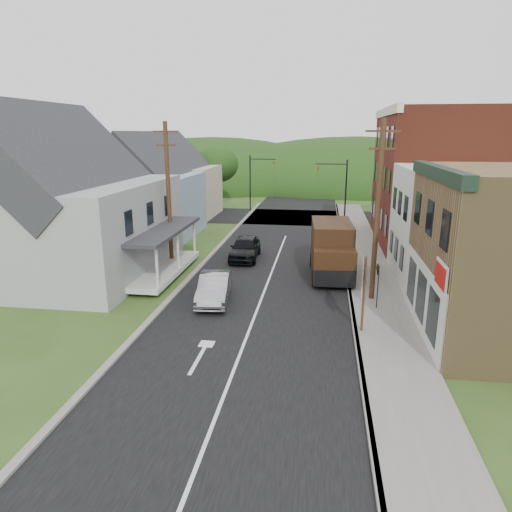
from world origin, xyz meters
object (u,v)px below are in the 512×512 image
at_px(dark_sedan, 245,248).
at_px(warning_sign, 378,279).
at_px(route_sign_cluster, 363,283).
at_px(delivery_van, 332,250).
at_px(silver_sedan, 214,288).

bearing_deg(dark_sedan, warning_sign, -48.03).
xyz_separation_m(dark_sedan, route_sign_cluster, (6.90, -11.07, 1.50)).
xyz_separation_m(dark_sedan, delivery_van, (5.74, -3.00, 0.84)).
bearing_deg(silver_sedan, route_sign_cluster, -28.93).
height_order(delivery_van, route_sign_cluster, route_sign_cluster).
height_order(silver_sedan, route_sign_cluster, route_sign_cluster).
xyz_separation_m(dark_sedan, warning_sign, (7.84, -8.31, 0.83)).
bearing_deg(delivery_van, route_sign_cluster, -85.03).
distance_m(dark_sedan, delivery_van, 6.53).
xyz_separation_m(silver_sedan, warning_sign, (8.01, -0.13, 0.90)).
bearing_deg(route_sign_cluster, delivery_van, 102.20).
bearing_deg(route_sign_cluster, warning_sign, 75.26).
bearing_deg(warning_sign, route_sign_cluster, -116.63).
bearing_deg(silver_sedan, delivery_van, 34.45).
distance_m(silver_sedan, dark_sedan, 8.17).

